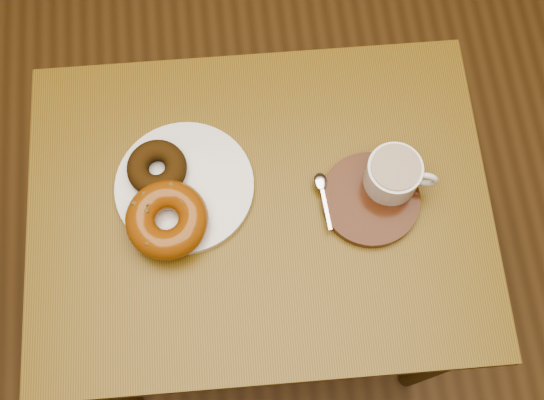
{
  "coord_description": "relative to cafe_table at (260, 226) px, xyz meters",
  "views": [
    {
      "loc": [
        -0.17,
        -0.23,
        1.68
      ],
      "look_at": [
        -0.14,
        0.11,
        0.7
      ],
      "focal_mm": 45.0,
      "sensor_mm": 36.0,
      "label": 1
    }
  ],
  "objects": [
    {
      "name": "donut_caramel",
      "position": [
        -0.14,
        -0.02,
        0.14
      ],
      "size": [
        0.14,
        0.14,
        0.05
      ],
      "rotation": [
        0.0,
        0.0,
        0.1
      ],
      "color": "brown",
      "rests_on": "donut_plate"
    },
    {
      "name": "saucer",
      "position": [
        0.17,
        -0.01,
        0.12
      ],
      "size": [
        0.19,
        0.19,
        0.02
      ],
      "primitive_type": "cylinder",
      "rotation": [
        0.0,
        0.0,
        -0.32
      ],
      "color": "#361507",
      "rests_on": "cafe_table"
    },
    {
      "name": "teaspoon",
      "position": [
        0.1,
        0.01,
        0.13
      ],
      "size": [
        0.02,
        0.09,
        0.01
      ],
      "rotation": [
        0.0,
        0.0,
        0.06
      ],
      "color": "silver",
      "rests_on": "saucer"
    },
    {
      "name": "cafe_table",
      "position": [
        0.0,
        0.0,
        0.0
      ],
      "size": [
        0.74,
        0.56,
        0.68
      ],
      "rotation": [
        0.0,
        0.0,
        -0.03
      ],
      "color": "brown",
      "rests_on": "ground"
    },
    {
      "name": "coffee_cup",
      "position": [
        0.21,
        0.01,
        0.15
      ],
      "size": [
        0.11,
        0.08,
        0.06
      ],
      "rotation": [
        0.0,
        0.0,
        -0.3
      ],
      "color": "silver",
      "rests_on": "saucer"
    },
    {
      "name": "donut_cinnamon",
      "position": [
        -0.15,
        0.07,
        0.14
      ],
      "size": [
        0.12,
        0.12,
        0.03
      ],
      "primitive_type": "torus",
      "rotation": [
        0.0,
        0.0,
        -0.43
      ],
      "color": "#331F0A",
      "rests_on": "donut_plate"
    },
    {
      "name": "ground",
      "position": [
        0.16,
        -0.11,
        -0.57
      ],
      "size": [
        6.0,
        6.0,
        0.0
      ],
      "primitive_type": "plane",
      "color": "#503519",
      "rests_on": "ground"
    },
    {
      "name": "donut_plate",
      "position": [
        -0.11,
        0.04,
        0.11
      ],
      "size": [
        0.23,
        0.23,
        0.01
      ],
      "primitive_type": "cylinder",
      "rotation": [
        0.0,
        0.0,
        0.05
      ],
      "color": "silver",
      "rests_on": "cafe_table"
    }
  ]
}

